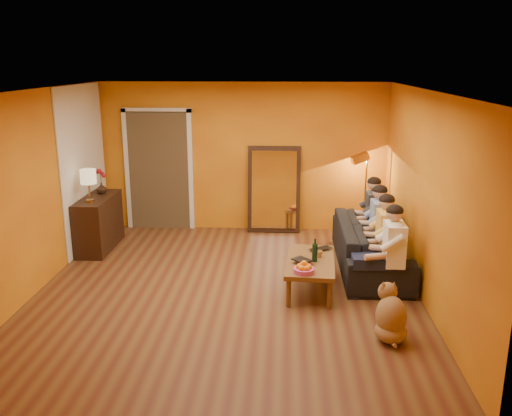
# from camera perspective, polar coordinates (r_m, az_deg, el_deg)

# --- Properties ---
(room_shell) EXTENTS (5.00, 5.50, 2.60)m
(room_shell) POSITION_cam_1_polar(r_m,az_deg,el_deg) (7.23, -2.83, 2.06)
(room_shell) COLOR brown
(room_shell) RESTS_ON ground
(white_accent) EXTENTS (0.02, 1.90, 2.58)m
(white_accent) POSITION_cam_1_polar(r_m,az_deg,el_deg) (9.13, -17.66, 4.15)
(white_accent) COLOR white
(white_accent) RESTS_ON wall_left
(doorway_recess) EXTENTS (1.06, 0.30, 2.10)m
(doorway_recess) POSITION_cam_1_polar(r_m,az_deg,el_deg) (9.90, -10.02, 4.00)
(doorway_recess) COLOR #3F2D19
(doorway_recess) RESTS_ON floor
(door_jamb_left) EXTENTS (0.08, 0.06, 2.20)m
(door_jamb_left) POSITION_cam_1_polar(r_m,az_deg,el_deg) (9.93, -13.39, 3.85)
(door_jamb_left) COLOR white
(door_jamb_left) RESTS_ON wall_back
(door_jamb_right) EXTENTS (0.08, 0.06, 2.20)m
(door_jamb_right) POSITION_cam_1_polar(r_m,az_deg,el_deg) (9.67, -6.88, 3.86)
(door_jamb_right) COLOR white
(door_jamb_right) RESTS_ON wall_back
(door_header) EXTENTS (1.22, 0.06, 0.08)m
(door_header) POSITION_cam_1_polar(r_m,az_deg,el_deg) (9.64, -10.48, 10.10)
(door_header) COLOR white
(door_header) RESTS_ON wall_back
(mirror_frame) EXTENTS (0.92, 0.27, 1.51)m
(mirror_frame) POSITION_cam_1_polar(r_m,az_deg,el_deg) (9.51, 1.91, 1.98)
(mirror_frame) COLOR #331B11
(mirror_frame) RESTS_ON floor
(mirror_glass) EXTENTS (0.78, 0.21, 1.35)m
(mirror_glass) POSITION_cam_1_polar(r_m,az_deg,el_deg) (9.48, 1.90, 1.92)
(mirror_glass) COLOR white
(mirror_glass) RESTS_ON mirror_frame
(sideboard) EXTENTS (0.44, 1.18, 0.85)m
(sideboard) POSITION_cam_1_polar(r_m,az_deg,el_deg) (9.06, -16.20, -1.51)
(sideboard) COLOR #331B11
(sideboard) RESTS_ON floor
(table_lamp) EXTENTS (0.24, 0.24, 0.51)m
(table_lamp) POSITION_cam_1_polar(r_m,az_deg,el_deg) (8.62, -17.18, 2.24)
(table_lamp) COLOR beige
(table_lamp) RESTS_ON sideboard
(sofa) EXTENTS (2.31, 0.90, 0.68)m
(sofa) POSITION_cam_1_polar(r_m,az_deg,el_deg) (8.09, 11.94, -3.89)
(sofa) COLOR black
(sofa) RESTS_ON floor
(coffee_table) EXTENTS (0.70, 1.26, 0.42)m
(coffee_table) POSITION_cam_1_polar(r_m,az_deg,el_deg) (7.25, 5.71, -7.01)
(coffee_table) COLOR brown
(coffee_table) RESTS_ON floor
(floor_lamp) EXTENTS (0.34, 0.29, 1.44)m
(floor_lamp) POSITION_cam_1_polar(r_m,az_deg,el_deg) (9.35, 11.41, 1.18)
(floor_lamp) COLOR #BD8337
(floor_lamp) RESTS_ON floor
(dog) EXTENTS (0.39, 0.57, 0.64)m
(dog) POSITION_cam_1_polar(r_m,az_deg,el_deg) (6.15, 14.05, -10.59)
(dog) COLOR #A47B4A
(dog) RESTS_ON floor
(person_far_left) EXTENTS (0.70, 0.44, 1.22)m
(person_far_left) POSITION_cam_1_polar(r_m,az_deg,el_deg) (7.10, 14.28, -4.47)
(person_far_left) COLOR white
(person_far_left) RESTS_ON sofa
(person_mid_left) EXTENTS (0.70, 0.44, 1.22)m
(person_mid_left) POSITION_cam_1_polar(r_m,az_deg,el_deg) (7.61, 13.52, -3.07)
(person_mid_left) COLOR #E5B14C
(person_mid_left) RESTS_ON sofa
(person_mid_right) EXTENTS (0.70, 0.44, 1.22)m
(person_mid_right) POSITION_cam_1_polar(r_m,az_deg,el_deg) (8.13, 12.85, -1.85)
(person_mid_right) COLOR #7E95C4
(person_mid_right) RESTS_ON sofa
(person_far_right) EXTENTS (0.70, 0.44, 1.22)m
(person_far_right) POSITION_cam_1_polar(r_m,az_deg,el_deg) (8.65, 12.27, -0.78)
(person_far_right) COLOR #2E2E33
(person_far_right) RESTS_ON sofa
(fruit_bowl) EXTENTS (0.26, 0.26, 0.16)m
(fruit_bowl) POSITION_cam_1_polar(r_m,az_deg,el_deg) (6.72, 5.08, -6.17)
(fruit_bowl) COLOR #CA4794
(fruit_bowl) RESTS_ON coffee_table
(wine_bottle) EXTENTS (0.07, 0.07, 0.31)m
(wine_bottle) POSITION_cam_1_polar(r_m,az_deg,el_deg) (7.08, 6.21, -4.43)
(wine_bottle) COLOR black
(wine_bottle) RESTS_ON coffee_table
(tumbler) EXTENTS (0.10, 0.10, 0.08)m
(tumbler) POSITION_cam_1_polar(r_m,az_deg,el_deg) (7.28, 6.67, -4.82)
(tumbler) COLOR #B27F3F
(tumbler) RESTS_ON coffee_table
(laptop) EXTENTS (0.39, 0.36, 0.03)m
(laptop) POSITION_cam_1_polar(r_m,az_deg,el_deg) (7.51, 7.02, -4.43)
(laptop) COLOR black
(laptop) RESTS_ON coffee_table
(book_lower) EXTENTS (0.19, 0.24, 0.02)m
(book_lower) POSITION_cam_1_polar(r_m,az_deg,el_deg) (6.98, 4.34, -5.94)
(book_lower) COLOR #331B11
(book_lower) RESTS_ON coffee_table
(book_mid) EXTENTS (0.20, 0.25, 0.02)m
(book_mid) POSITION_cam_1_polar(r_m,az_deg,el_deg) (6.98, 4.43, -5.77)
(book_mid) COLOR #A3121F
(book_mid) RESTS_ON book_lower
(book_upper) EXTENTS (0.30, 0.30, 0.02)m
(book_upper) POSITION_cam_1_polar(r_m,az_deg,el_deg) (6.95, 4.35, -5.67)
(book_upper) COLOR black
(book_upper) RESTS_ON book_mid
(vase) EXTENTS (0.17, 0.17, 0.17)m
(vase) POSITION_cam_1_polar(r_m,az_deg,el_deg) (9.16, -15.94, 2.01)
(vase) COLOR #331B11
(vase) RESTS_ON sideboard
(flowers) EXTENTS (0.17, 0.17, 0.42)m
(flowers) POSITION_cam_1_polar(r_m,az_deg,el_deg) (9.11, -16.05, 3.49)
(flowers) COLOR #A3121F
(flowers) RESTS_ON vase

